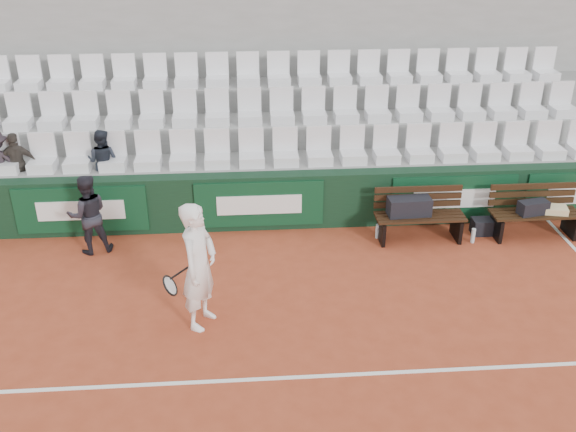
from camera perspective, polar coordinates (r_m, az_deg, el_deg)
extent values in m
plane|color=#A74125|center=(8.06, -0.10, -14.21)|extent=(80.00, 80.00, 0.00)
cube|color=white|center=(8.06, -0.10, -14.18)|extent=(18.00, 0.06, 0.01)
cube|color=#10311C|center=(11.16, -1.57, 1.38)|extent=(18.00, 0.30, 1.00)
cube|color=#0C381E|center=(11.33, -17.91, 0.52)|extent=(2.20, 0.04, 0.82)
cube|color=#0C381E|center=(10.99, -2.57, 1.06)|extent=(2.20, 0.04, 0.82)
cube|color=#0C381E|center=(11.57, 14.51, 1.56)|extent=(2.20, 0.04, 0.82)
cube|color=gray|center=(11.73, -1.72, 2.68)|extent=(18.00, 0.95, 1.00)
cube|color=gray|center=(12.51, -1.93, 5.40)|extent=(18.00, 0.95, 1.45)
cube|color=gray|center=(13.33, -2.13, 7.79)|extent=(18.00, 0.95, 1.90)
cube|color=#979895|center=(13.58, -2.33, 13.64)|extent=(18.00, 0.30, 4.40)
cube|color=silver|center=(11.25, -1.73, 6.11)|extent=(11.90, 0.44, 0.63)
cube|color=silver|center=(12.01, -1.98, 9.72)|extent=(11.90, 0.44, 0.63)
cube|color=white|center=(12.80, -2.19, 12.89)|extent=(11.90, 0.44, 0.63)
cube|color=black|center=(11.08, 11.57, -1.00)|extent=(1.50, 0.56, 0.45)
cube|color=black|center=(11.73, 20.99, -0.69)|extent=(1.50, 0.56, 0.45)
cube|color=black|center=(10.90, 10.72, 0.84)|extent=(0.73, 0.34, 0.31)
cube|color=black|center=(11.52, 20.96, 0.71)|extent=(0.53, 0.32, 0.23)
cube|color=#D1BF87|center=(11.73, 22.63, 0.54)|extent=(0.45, 0.36, 0.11)
cube|color=black|center=(11.59, 17.10, -0.88)|extent=(0.45, 0.27, 0.27)
cylinder|color=silver|center=(11.05, 7.96, -1.34)|extent=(0.07, 0.07, 0.25)
cylinder|color=silver|center=(11.24, 16.13, -1.69)|extent=(0.07, 0.07, 0.26)
imported|color=white|center=(8.53, -7.92, -4.44)|extent=(0.66, 0.78, 1.81)
torus|color=black|center=(8.72, -10.44, -6.10)|extent=(0.19, 0.30, 0.26)
cylinder|color=black|center=(8.60, -9.66, -5.03)|extent=(0.26, 0.03, 0.20)
imported|color=black|center=(10.77, -17.34, 0.13)|extent=(0.78, 0.68, 1.35)
imported|color=#342F2A|center=(11.86, -23.24, 6.28)|extent=(0.69, 0.36, 1.12)
imported|color=#1D222B|center=(11.47, -16.41, 6.79)|extent=(0.64, 0.55, 1.14)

